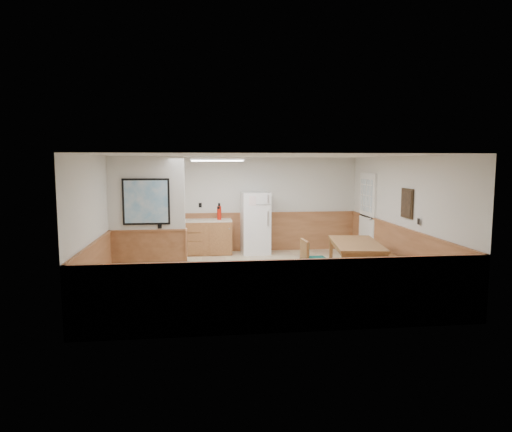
{
  "coord_description": "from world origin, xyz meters",
  "views": [
    {
      "loc": [
        -1.15,
        -9.06,
        2.38
      ],
      "look_at": [
        -0.03,
        0.4,
        1.25
      ],
      "focal_mm": 32.0,
      "sensor_mm": 36.0,
      "label": 1
    }
  ],
  "objects": [
    {
      "name": "partition_wall",
      "position": [
        -2.25,
        0.19,
        1.23
      ],
      "size": [
        1.5,
        0.2,
        2.5
      ],
      "color": "silver",
      "rests_on": "ground"
    },
    {
      "name": "exterior_door",
      "position": [
        2.96,
        1.9,
        1.05
      ],
      "size": [
        0.07,
        1.02,
        2.15
      ],
      "color": "white",
      "rests_on": "ground"
    },
    {
      "name": "wainscot_left",
      "position": [
        -2.98,
        0.0,
        0.5
      ],
      "size": [
        0.04,
        6.0,
        1.0
      ],
      "primitive_type": "cube",
      "color": "#B07146",
      "rests_on": "ground"
    },
    {
      "name": "soap_bottle",
      "position": [
        -2.15,
        2.71,
        1.02
      ],
      "size": [
        0.08,
        0.08,
        0.24
      ],
      "primitive_type": "cylinder",
      "rotation": [
        0.0,
        0.0,
        0.01
      ],
      "color": "green",
      "rests_on": "kitchen_counter"
    },
    {
      "name": "wainscot_right",
      "position": [
        2.98,
        0.0,
        0.5
      ],
      "size": [
        0.04,
        6.0,
        1.0
      ],
      "primitive_type": "cube",
      "color": "#B07146",
      "rests_on": "ground"
    },
    {
      "name": "ground",
      "position": [
        0.0,
        0.0,
        0.0
      ],
      "size": [
        6.0,
        6.0,
        0.0
      ],
      "primitive_type": "plane",
      "color": "#C5B68D",
      "rests_on": "ground"
    },
    {
      "name": "wall_painting",
      "position": [
        2.97,
        -0.3,
        1.55
      ],
      "size": [
        0.04,
        0.5,
        0.6
      ],
      "color": "#312313",
      "rests_on": "right_wall"
    },
    {
      "name": "kitchen_counter",
      "position": [
        -1.21,
        2.68,
        0.46
      ],
      "size": [
        2.2,
        0.61,
        1.0
      ],
      "color": "#9E6638",
      "rests_on": "ground"
    },
    {
      "name": "dining_table",
      "position": [
        1.96,
        -0.21,
        0.66
      ],
      "size": [
        1.17,
        1.94,
        0.75
      ],
      "rotation": [
        0.0,
        0.0,
        -0.15
      ],
      "color": "#A96C3E",
      "rests_on": "ground"
    },
    {
      "name": "dining_chair",
      "position": [
        0.97,
        -0.37,
        0.49
      ],
      "size": [
        0.71,
        0.52,
        0.85
      ],
      "rotation": [
        0.0,
        0.0,
        0.04
      ],
      "color": "#A96C3E",
      "rests_on": "ground"
    },
    {
      "name": "refrigerator",
      "position": [
        0.22,
        2.63,
        0.8
      ],
      "size": [
        0.74,
        0.74,
        1.6
      ],
      "rotation": [
        0.0,
        0.0,
        0.05
      ],
      "color": "white",
      "rests_on": "ground"
    },
    {
      "name": "right_wall",
      "position": [
        3.0,
        0.0,
        1.25
      ],
      "size": [
        0.02,
        6.0,
        2.5
      ],
      "primitive_type": "cube",
      "color": "silver",
      "rests_on": "ground"
    },
    {
      "name": "dining_bench",
      "position": [
        2.68,
        -0.14,
        0.34
      ],
      "size": [
        0.34,
        1.5,
        0.45
      ],
      "rotation": [
        0.0,
        0.0,
        -0.01
      ],
      "color": "#A96C3E",
      "rests_on": "ground"
    },
    {
      "name": "fire_extinguisher",
      "position": [
        -0.72,
        2.64,
        1.09
      ],
      "size": [
        0.14,
        0.14,
        0.43
      ],
      "rotation": [
        0.0,
        0.0,
        0.35
      ],
      "color": "red",
      "rests_on": "kitchen_counter"
    },
    {
      "name": "wainscot_back",
      "position": [
        0.0,
        2.98,
        0.5
      ],
      "size": [
        6.0,
        0.04,
        1.0
      ],
      "primitive_type": "cube",
      "color": "#B07146",
      "rests_on": "ground"
    },
    {
      "name": "fluorescent_fixture",
      "position": [
        -0.8,
        1.3,
        2.45
      ],
      "size": [
        1.2,
        0.3,
        0.09
      ],
      "color": "white",
      "rests_on": "ceiling"
    },
    {
      "name": "ceiling",
      "position": [
        0.0,
        0.0,
        2.5
      ],
      "size": [
        6.0,
        6.0,
        0.02
      ],
      "primitive_type": "cube",
      "color": "silver",
      "rests_on": "back_wall"
    },
    {
      "name": "back_wall",
      "position": [
        0.0,
        3.0,
        1.25
      ],
      "size": [
        6.0,
        0.02,
        2.5
      ],
      "primitive_type": "cube",
      "color": "silver",
      "rests_on": "ground"
    },
    {
      "name": "left_wall",
      "position": [
        -3.0,
        0.0,
        1.25
      ],
      "size": [
        0.02,
        6.0,
        2.5
      ],
      "primitive_type": "cube",
      "color": "silver",
      "rests_on": "ground"
    },
    {
      "name": "kitchen_window",
      "position": [
        -2.1,
        2.98,
        1.55
      ],
      "size": [
        0.8,
        0.04,
        1.0
      ],
      "color": "white",
      "rests_on": "back_wall"
    }
  ]
}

